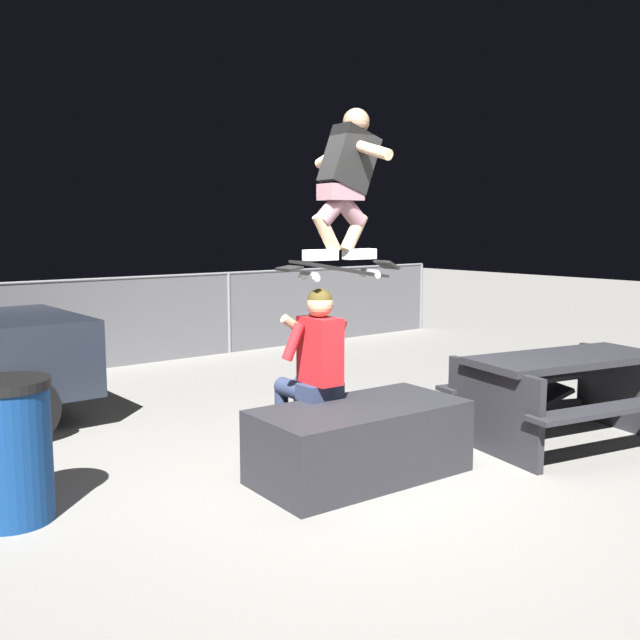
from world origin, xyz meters
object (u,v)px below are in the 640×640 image
object	(u,v)px
skater_airborne	(347,177)
trash_bin	(11,450)
skateboard	(340,269)
picnic_table_back	(564,384)
person_sitting_on_ledge	(312,366)
ledge_box_main	(360,441)
kicker_ramp	(509,408)

from	to	relation	value
skater_airborne	trash_bin	bearing A→B (deg)	169.90
trash_bin	skateboard	bearing A→B (deg)	-10.24
skater_airborne	picnic_table_back	size ratio (longest dim) A/B	0.58
person_sitting_on_ledge	skater_airborne	size ratio (longest dim) A/B	1.23
skater_airborne	trash_bin	xyz separation A→B (m)	(-2.36, 0.42, -1.74)
ledge_box_main	trash_bin	bearing A→B (deg)	161.23
skateboard	kicker_ramp	bearing A→B (deg)	1.77
skateboard	picnic_table_back	xyz separation A→B (m)	(1.85, -0.76, -1.01)
ledge_box_main	trash_bin	world-z (taller)	trash_bin
picnic_table_back	skateboard	bearing A→B (deg)	157.80
person_sitting_on_ledge	picnic_table_back	distance (m)	2.23
skateboard	skater_airborne	size ratio (longest dim) A/B	0.92
ledge_box_main	skateboard	world-z (taller)	skateboard
skater_airborne	kicker_ramp	xyz separation A→B (m)	(2.16, 0.07, -2.13)
ledge_box_main	person_sitting_on_ledge	bearing A→B (deg)	102.09
skateboard	skater_airborne	bearing A→B (deg)	-4.14
skateboard	kicker_ramp	distance (m)	2.65
kicker_ramp	picnic_table_back	bearing A→B (deg)	-113.98
person_sitting_on_ledge	skateboard	size ratio (longest dim) A/B	1.33
picnic_table_back	kicker_ramp	bearing A→B (deg)	66.02
kicker_ramp	trash_bin	bearing A→B (deg)	175.61
ledge_box_main	trash_bin	size ratio (longest dim) A/B	1.74
ledge_box_main	person_sitting_on_ledge	xyz separation A→B (m)	(-0.10, 0.45, 0.51)
person_sitting_on_ledge	trash_bin	xyz separation A→B (m)	(-2.12, 0.30, -0.32)
picnic_table_back	trash_bin	xyz separation A→B (m)	(-4.15, 1.17, -0.05)
skater_airborne	kicker_ramp	size ratio (longest dim) A/B	0.95
person_sitting_on_ledge	picnic_table_back	xyz separation A→B (m)	(2.04, -0.87, -0.28)
skater_airborne	person_sitting_on_ledge	bearing A→B (deg)	153.22
person_sitting_on_ledge	kicker_ramp	size ratio (longest dim) A/B	1.16
ledge_box_main	person_sitting_on_ledge	distance (m)	0.69
person_sitting_on_ledge	skateboard	world-z (taller)	skateboard
kicker_ramp	trash_bin	xyz separation A→B (m)	(-4.52, 0.35, 0.39)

